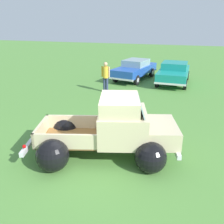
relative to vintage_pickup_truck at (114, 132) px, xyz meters
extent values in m
plane|color=#548C3D|center=(-0.37, -0.11, -0.76)|extent=(80.00, 80.00, 0.00)
cylinder|color=black|center=(0.77, 1.13, -0.38)|extent=(0.79, 0.42, 0.76)
cylinder|color=silver|center=(0.77, 1.13, -0.38)|extent=(0.39, 0.32, 0.34)
cylinder|color=black|center=(1.26, -0.54, -0.38)|extent=(0.79, 0.42, 0.76)
cylinder|color=silver|center=(1.26, -0.54, -0.38)|extent=(0.39, 0.32, 0.34)
cylinder|color=black|center=(-1.91, 0.35, -0.38)|extent=(0.79, 0.42, 0.76)
cylinder|color=silver|center=(-1.91, 0.35, -0.38)|extent=(0.39, 0.32, 0.34)
cylinder|color=black|center=(-1.42, -1.32, -0.38)|extent=(0.79, 0.42, 0.76)
cylinder|color=silver|center=(-1.42, -1.32, -0.38)|extent=(0.39, 0.32, 0.34)
sphere|color=black|center=(-1.93, 0.39, -0.32)|extent=(1.19, 1.19, 0.96)
sphere|color=black|center=(-1.41, -1.37, -0.32)|extent=(1.19, 1.19, 0.96)
cube|color=olive|center=(-1.28, -0.38, -0.22)|extent=(2.40, 2.05, 0.04)
cube|color=beige|center=(-1.49, 0.32, 0.01)|extent=(1.99, 0.65, 0.50)
cube|color=beige|center=(-1.08, -1.08, 0.01)|extent=(1.99, 0.65, 0.50)
cube|color=beige|center=(-0.34, -0.10, 0.01)|extent=(0.51, 1.50, 0.50)
cube|color=beige|center=(-2.23, -0.65, 0.01)|extent=(0.51, 1.50, 0.50)
cube|color=beige|center=(0.25, 0.07, 0.24)|extent=(1.87, 2.04, 0.95)
cube|color=beige|center=(0.16, 0.05, 0.94)|extent=(1.54, 1.80, 0.45)
cube|color=#8CADB7|center=(0.77, 0.23, 0.92)|extent=(0.55, 1.44, 0.38)
cube|color=beige|center=(1.26, 0.37, 0.04)|extent=(1.66, 1.91, 0.55)
sphere|color=black|center=(0.77, 1.16, -0.34)|extent=(1.14, 1.14, 0.92)
sphere|color=black|center=(1.27, -0.57, -0.34)|extent=(1.14, 1.14, 0.92)
cube|color=silver|center=(-2.52, -0.74, -0.30)|extent=(0.67, 1.93, 0.14)
cube|color=silver|center=(1.78, 0.52, -0.30)|extent=(0.67, 1.93, 0.14)
sphere|color=red|center=(-2.71, 0.03, -0.12)|extent=(0.14, 0.14, 0.11)
sphere|color=red|center=(-2.26, -1.49, -0.12)|extent=(0.14, 0.14, 0.11)
cylinder|color=black|center=(-1.27, 8.99, -0.43)|extent=(0.33, 0.69, 0.66)
cylinder|color=silver|center=(-1.27, 8.99, -0.43)|extent=(0.27, 0.33, 0.30)
cylinder|color=black|center=(-2.86, 9.31, -0.43)|extent=(0.33, 0.69, 0.66)
cylinder|color=silver|center=(-2.86, 9.31, -0.43)|extent=(0.27, 0.33, 0.30)
cylinder|color=black|center=(-0.71, 11.81, -0.43)|extent=(0.33, 0.69, 0.66)
cylinder|color=silver|center=(-0.71, 11.81, -0.43)|extent=(0.27, 0.33, 0.30)
cylinder|color=black|center=(-2.30, 12.13, -0.43)|extent=(0.33, 0.69, 0.66)
cylinder|color=silver|center=(-2.30, 12.13, -0.43)|extent=(0.27, 0.33, 0.30)
cube|color=blue|center=(-1.79, 10.56, -0.05)|extent=(2.59, 4.75, 0.55)
cube|color=#8CADB7|center=(-1.75, 10.74, 0.45)|extent=(1.84, 2.15, 0.45)
cube|color=silver|center=(-1.35, 12.73, -0.31)|extent=(1.79, 0.45, 0.12)
cube|color=silver|center=(-2.22, 8.40, -0.31)|extent=(1.79, 0.45, 0.12)
cylinder|color=black|center=(1.89, 8.81, -0.43)|extent=(0.21, 0.66, 0.66)
cylinder|color=silver|center=(1.89, 8.81, -0.43)|extent=(0.22, 0.30, 0.30)
cylinder|color=black|center=(0.14, 8.85, -0.43)|extent=(0.21, 0.66, 0.66)
cylinder|color=silver|center=(0.14, 8.85, -0.43)|extent=(0.22, 0.30, 0.30)
cylinder|color=black|center=(1.95, 11.56, -0.43)|extent=(0.21, 0.66, 0.66)
cylinder|color=silver|center=(1.95, 11.56, -0.43)|extent=(0.22, 0.30, 0.30)
cylinder|color=black|center=(0.19, 11.60, -0.43)|extent=(0.21, 0.66, 0.66)
cylinder|color=silver|center=(0.19, 11.60, -0.43)|extent=(0.22, 0.30, 0.30)
cube|color=teal|center=(1.04, 10.21, -0.05)|extent=(1.96, 4.34, 0.55)
cube|color=teal|center=(1.05, 10.38, 0.45)|extent=(1.67, 1.84, 0.45)
cube|color=silver|center=(1.09, 12.32, -0.31)|extent=(1.93, 0.14, 0.12)
cube|color=silver|center=(1.00, 8.09, -0.31)|extent=(1.93, 0.14, 0.12)
cylinder|color=navy|center=(-2.59, 6.69, -0.32)|extent=(0.16, 0.16, 0.88)
cylinder|color=navy|center=(-2.76, 6.69, -0.32)|extent=(0.16, 0.16, 0.88)
cylinder|color=gold|center=(-2.67, 6.69, 0.45)|extent=(0.36, 0.36, 0.66)
cylinder|color=#DBAD84|center=(-2.45, 6.68, 0.49)|extent=(0.09, 0.09, 0.63)
cylinder|color=gold|center=(-2.89, 6.70, 0.49)|extent=(0.09, 0.09, 0.63)
sphere|color=#DBAD84|center=(-2.67, 6.69, 0.93)|extent=(0.25, 0.25, 0.24)
cube|color=black|center=(-0.87, 2.45, -0.74)|extent=(0.36, 0.36, 0.03)
cone|color=orange|center=(-0.87, 2.45, -0.43)|extent=(0.28, 0.28, 0.60)
cylinder|color=white|center=(-0.87, 2.45, -0.34)|extent=(0.17, 0.17, 0.08)
camera|label=1|loc=(2.04, -6.41, 3.26)|focal=37.87mm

